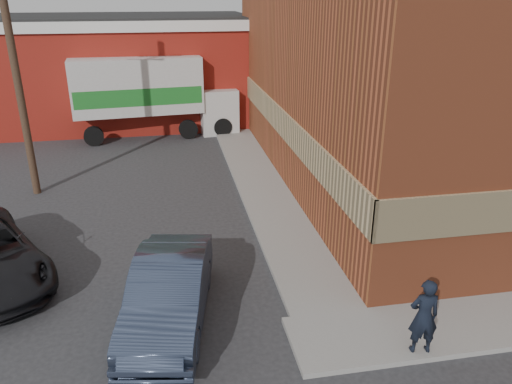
{
  "coord_description": "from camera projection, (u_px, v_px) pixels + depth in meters",
  "views": [
    {
      "loc": [
        -2.71,
        -8.91,
        6.84
      ],
      "look_at": [
        -0.41,
        3.63,
        1.66
      ],
      "focal_mm": 35.0,
      "sensor_mm": 36.0,
      "label": 1
    }
  ],
  "objects": [
    {
      "name": "box_truck",
      "position": [
        153.0,
        91.0,
        24.4
      ],
      "size": [
        8.1,
        3.12,
        3.9
      ],
      "rotation": [
        0.0,
        0.0,
        0.1
      ],
      "color": "silver",
      "rests_on": "ground"
    },
    {
      "name": "utility_pole",
      "position": [
        14.0,
        59.0,
        16.3
      ],
      "size": [
        2.0,
        0.26,
        9.0
      ],
      "color": "#463223",
      "rests_on": "ground"
    },
    {
      "name": "ground",
      "position": [
        303.0,
        319.0,
        11.14
      ],
      "size": [
        90.0,
        90.0,
        0.0
      ],
      "primitive_type": "plane",
      "color": "#28282B",
      "rests_on": "ground"
    },
    {
      "name": "man",
      "position": [
        424.0,
        316.0,
        9.71
      ],
      "size": [
        0.64,
        0.46,
        1.63
      ],
      "primitive_type": "imported",
      "rotation": [
        0.0,
        0.0,
        3.03
      ],
      "color": "black",
      "rests_on": "sidewalk_south"
    },
    {
      "name": "sidewalk_west",
      "position": [
        257.0,
        177.0,
        19.42
      ],
      "size": [
        1.8,
        18.0,
        0.12
      ],
      "primitive_type": "cube",
      "color": "gray",
      "rests_on": "ground"
    },
    {
      "name": "warehouse",
      "position": [
        102.0,
        69.0,
        27.31
      ],
      "size": [
        16.3,
        8.3,
        5.6
      ],
      "color": "maroon",
      "rests_on": "ground"
    },
    {
      "name": "sedan",
      "position": [
        169.0,
        292.0,
        10.84
      ],
      "size": [
        2.3,
        4.64,
        1.46
      ],
      "primitive_type": "imported",
      "rotation": [
        0.0,
        0.0,
        -0.18
      ],
      "color": "#323C53",
      "rests_on": "ground"
    },
    {
      "name": "brick_building",
      "position": [
        460.0,
        51.0,
        19.0
      ],
      "size": [
        14.25,
        18.25,
        9.36
      ],
      "color": "#9E4728",
      "rests_on": "ground"
    }
  ]
}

